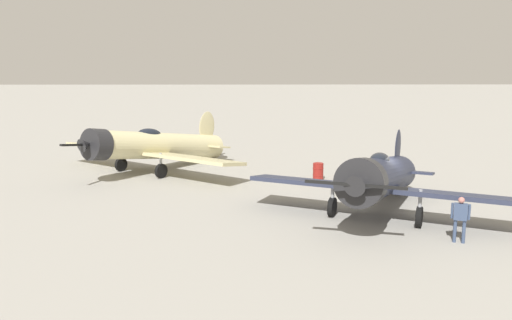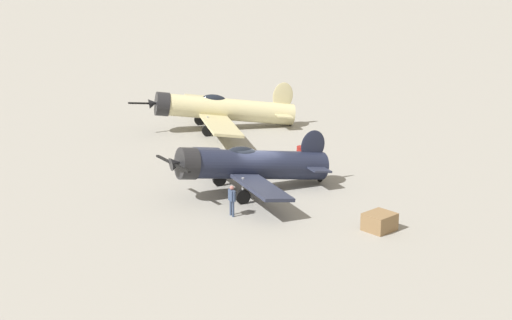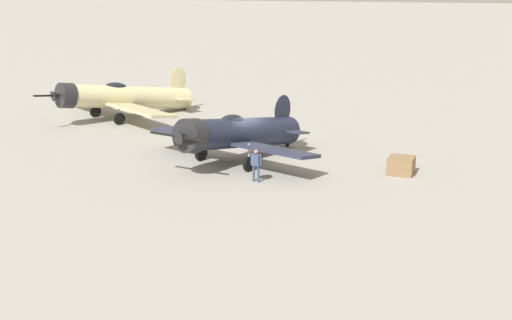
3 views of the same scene
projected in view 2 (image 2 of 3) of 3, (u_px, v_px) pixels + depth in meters
The scene contains 6 objects.
ground_plane at pixel (256, 191), 46.61m from camera, with size 400.00×400.00×0.00m, color gray.
airplane_foreground at pixel (248, 165), 45.98m from camera, with size 9.02×10.16×3.22m.
airplane_mid_apron at pixel (220, 109), 59.62m from camera, with size 10.54×11.50×3.32m.
ground_crew_mechanic at pixel (232, 198), 42.48m from camera, with size 0.37×0.59×1.62m.
equipment_crate at pixel (380, 222), 40.70m from camera, with size 1.51×1.41×0.86m.
fuel_drum at pixel (301, 153), 52.29m from camera, with size 0.60×0.60×0.92m.
Camera 2 is at (33.71, 28.68, 14.69)m, focal length 58.90 mm.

